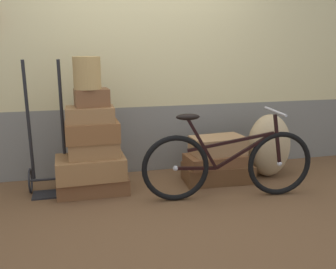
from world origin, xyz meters
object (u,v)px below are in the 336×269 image
at_px(suitcase_7, 215,160).
at_px(wicker_basket, 87,73).
at_px(suitcase_4, 90,114).
at_px(suitcase_1, 91,167).
at_px(suitcase_3, 92,131).
at_px(suitcase_6, 217,173).
at_px(burlap_sack, 269,145).
at_px(suitcase_5, 92,98).
at_px(bicycle, 228,163).
at_px(luggage_trolley, 48,160).
at_px(suitcase_0, 93,184).
at_px(suitcase_8, 218,145).
at_px(suitcase_2, 94,148).

xyz_separation_m(suitcase_7, wicker_basket, (-1.29, 0.03, 0.94)).
relative_size(suitcase_4, suitcase_7, 0.72).
relative_size(suitcase_1, suitcase_3, 1.31).
distance_m(suitcase_3, suitcase_6, 1.41).
distance_m(suitcase_7, burlap_sack, 0.66).
distance_m(suitcase_5, bicycle, 1.43).
bearing_deg(burlap_sack, suitcase_5, -179.46).
xyz_separation_m(suitcase_4, bicycle, (1.24, -0.44, -0.45)).
relative_size(luggage_trolley, bicycle, 0.79).
relative_size(suitcase_7, bicycle, 0.38).
bearing_deg(suitcase_5, suitcase_0, 146.39).
height_order(suitcase_3, bicycle, bicycle).
xyz_separation_m(suitcase_5, suitcase_8, (1.30, 0.01, -0.55)).
relative_size(suitcase_4, burlap_sack, 0.64).
distance_m(suitcase_8, burlap_sack, 0.61).
bearing_deg(suitcase_0, suitcase_4, -88.21).
xyz_separation_m(suitcase_3, wicker_basket, (-0.02, 0.01, 0.56)).
bearing_deg(luggage_trolley, suitcase_7, -4.80).
xyz_separation_m(suitcase_1, suitcase_7, (1.30, -0.01, -0.02)).
distance_m(suitcase_0, bicycle, 1.35).
xyz_separation_m(suitcase_2, suitcase_5, (0.01, 0.00, 0.50)).
height_order(suitcase_1, suitcase_2, suitcase_2).
xyz_separation_m(burlap_sack, bicycle, (-0.69, -0.48, -0.01)).
xyz_separation_m(suitcase_8, bicycle, (-0.08, -0.47, -0.05)).
xyz_separation_m(suitcase_0, suitcase_2, (0.02, -0.02, 0.37)).
bearing_deg(suitcase_1, suitcase_6, -0.90).
distance_m(wicker_basket, bicycle, 1.57).
distance_m(suitcase_7, suitcase_8, 0.16).
height_order(suitcase_6, suitcase_8, suitcase_8).
relative_size(suitcase_3, bicycle, 0.31).
height_order(suitcase_0, suitcase_5, suitcase_5).
distance_m(suitcase_6, wicker_basket, 1.72).
xyz_separation_m(suitcase_4, suitcase_6, (1.32, 0.01, -0.70)).
bearing_deg(suitcase_2, suitcase_8, -0.29).
relative_size(suitcase_7, luggage_trolley, 0.48).
bearing_deg(suitcase_4, burlap_sack, 2.37).
height_order(suitcase_3, burlap_sack, suitcase_3).
bearing_deg(suitcase_3, luggage_trolley, 163.01).
bearing_deg(suitcase_0, suitcase_7, -1.52).
distance_m(suitcase_2, bicycle, 1.31).
bearing_deg(suitcase_3, burlap_sack, -0.04).
xyz_separation_m(wicker_basket, bicycle, (1.25, -0.45, -0.84)).
height_order(suitcase_0, wicker_basket, wicker_basket).
bearing_deg(suitcase_8, suitcase_0, 174.35).
xyz_separation_m(suitcase_0, suitcase_8, (1.32, -0.00, 0.31)).
distance_m(suitcase_5, suitcase_7, 1.44).
xyz_separation_m(suitcase_0, burlap_sack, (1.93, 0.00, 0.27)).
bearing_deg(suitcase_1, suitcase_2, 32.23).
height_order(suitcase_4, suitcase_6, suitcase_4).
height_order(suitcase_1, luggage_trolley, luggage_trolley).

